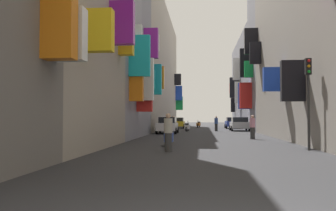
% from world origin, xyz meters
% --- Properties ---
extents(ground_plane, '(140.00, 140.00, 0.00)m').
position_xyz_m(ground_plane, '(0.00, 30.00, 0.00)').
color(ground_plane, '#2D2D30').
extents(building_left_mid_b, '(7.36, 5.79, 12.93)m').
position_xyz_m(building_left_mid_b, '(-7.95, 20.23, 6.44)').
color(building_left_mid_b, gray).
rests_on(building_left_mid_b, ground).
extents(building_left_mid_c, '(7.28, 5.13, 15.58)m').
position_xyz_m(building_left_mid_c, '(-7.96, 25.69, 7.77)').
color(building_left_mid_c, gray).
rests_on(building_left_mid_c, ground).
extents(building_left_far, '(7.23, 31.75, 16.20)m').
position_xyz_m(building_left_far, '(-8.00, 44.14, 8.10)').
color(building_left_far, '#B2A899').
rests_on(building_left_far, ground).
extents(building_right_mid_b, '(7.33, 22.65, 14.02)m').
position_xyz_m(building_right_mid_b, '(7.99, 20.66, 7.01)').
color(building_right_mid_b, gray).
rests_on(building_right_mid_b, ground).
extents(building_right_mid_c, '(7.31, 6.25, 18.76)m').
position_xyz_m(building_right_mid_c, '(7.96, 35.12, 9.34)').
color(building_right_mid_c, gray).
rests_on(building_right_mid_c, ground).
extents(building_right_far, '(7.35, 21.76, 12.92)m').
position_xyz_m(building_right_far, '(7.99, 49.12, 6.46)').
color(building_right_far, gray).
rests_on(building_right_far, ground).
extents(parked_car_yellow, '(1.96, 4.35, 1.46)m').
position_xyz_m(parked_car_yellow, '(-3.71, 44.77, 0.77)').
color(parked_car_yellow, gold).
rests_on(parked_car_yellow, ground).
extents(parked_car_silver, '(2.03, 4.02, 1.51)m').
position_xyz_m(parked_car_silver, '(3.78, 36.10, 0.79)').
color(parked_car_silver, '#B7B7BC').
rests_on(parked_car_silver, ground).
extents(parked_car_blue, '(1.87, 4.31, 1.50)m').
position_xyz_m(parked_car_blue, '(3.66, 44.13, 0.79)').
color(parked_car_blue, navy).
rests_on(parked_car_blue, ground).
extents(parked_car_white, '(1.89, 4.11, 1.53)m').
position_xyz_m(parked_car_white, '(-3.56, 29.07, 0.79)').
color(parked_car_white, white).
rests_on(parked_car_white, ground).
extents(scooter_white, '(0.57, 1.97, 1.13)m').
position_xyz_m(scooter_white, '(-1.96, 34.57, 0.46)').
color(scooter_white, silver).
rests_on(scooter_white, ground).
extents(scooter_orange, '(0.63, 1.77, 1.13)m').
position_xyz_m(scooter_orange, '(-0.88, 48.70, 0.46)').
color(scooter_orange, orange).
rests_on(scooter_orange, ground).
extents(scooter_blue, '(0.47, 1.88, 1.13)m').
position_xyz_m(scooter_blue, '(-2.07, 14.78, 0.46)').
color(scooter_blue, '#2D4CAD').
rests_on(scooter_blue, ground).
extents(pedestrian_crossing, '(0.52, 0.52, 1.64)m').
position_xyz_m(pedestrian_crossing, '(1.18, 34.96, 0.81)').
color(pedestrian_crossing, '#2D2D2D').
rests_on(pedestrian_crossing, ground).
extents(pedestrian_near_left, '(0.52, 0.52, 1.70)m').
position_xyz_m(pedestrian_near_left, '(-1.82, 11.70, 0.85)').
color(pedestrian_near_left, '#3A3A3A').
rests_on(pedestrian_near_left, ground).
extents(pedestrian_near_right, '(0.52, 0.52, 1.64)m').
position_xyz_m(pedestrian_near_right, '(-3.51, 34.50, 0.82)').
color(pedestrian_near_right, '#2D2D2D').
rests_on(pedestrian_near_right, ground).
extents(pedestrian_mid_street, '(0.54, 0.54, 1.67)m').
position_xyz_m(pedestrian_mid_street, '(3.13, 21.05, 0.83)').
color(pedestrian_mid_street, '#343434').
rests_on(pedestrian_mid_street, ground).
extents(traffic_light_near_corner, '(0.26, 0.34, 4.24)m').
position_xyz_m(traffic_light_near_corner, '(4.55, 12.95, 2.89)').
color(traffic_light_near_corner, '#2D2D2D').
rests_on(traffic_light_near_corner, ground).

